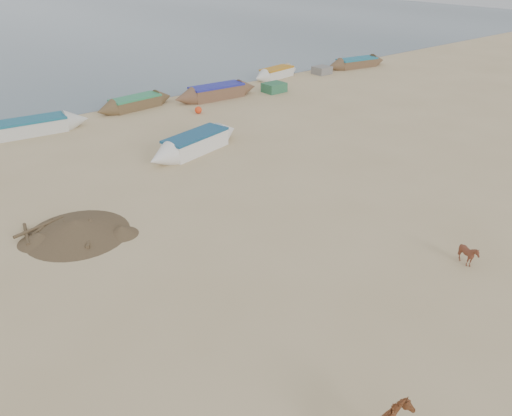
{
  "coord_description": "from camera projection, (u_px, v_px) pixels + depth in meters",
  "views": [
    {
      "loc": [
        -9.78,
        -8.03,
        9.09
      ],
      "look_at": [
        0.0,
        4.0,
        1.0
      ],
      "focal_mm": 35.0,
      "sensor_mm": 36.0,
      "label": 1
    }
  ],
  "objects": [
    {
      "name": "ground",
      "position": [
        339.0,
        284.0,
        15.2
      ],
      "size": [
        140.0,
        140.0,
        0.0
      ],
      "primitive_type": "plane",
      "color": "tan",
      "rests_on": "ground"
    },
    {
      "name": "calf_front",
      "position": [
        469.0,
        254.0,
        15.96
      ],
      "size": [
        0.92,
        0.88,
        0.78
      ],
      "primitive_type": "imported",
      "rotation": [
        0.0,
        0.0,
        -1.1
      ],
      "color": "brown",
      "rests_on": "ground"
    },
    {
      "name": "near_canoe",
      "position": [
        196.0,
        143.0,
        24.91
      ],
      "size": [
        6.21,
        2.7,
        0.93
      ],
      "primitive_type": null,
      "rotation": [
        0.0,
        0.0,
        0.24
      ],
      "color": "white",
      "rests_on": "ground"
    },
    {
      "name": "debris_pile",
      "position": [
        77.0,
        227.0,
        17.73
      ],
      "size": [
        4.69,
        4.69,
        0.57
      ],
      "primitive_type": "cone",
      "rotation": [
        0.0,
        0.0,
        -0.34
      ],
      "color": "brown",
      "rests_on": "ground"
    },
    {
      "name": "waterline_canoes",
      "position": [
        59.0,
        121.0,
        28.28
      ],
      "size": [
        59.05,
        4.09,
        0.92
      ],
      "color": "brown",
      "rests_on": "ground"
    },
    {
      "name": "beach_clutter",
      "position": [
        148.0,
        109.0,
        30.77
      ],
      "size": [
        43.33,
        4.16,
        0.64
      ],
      "color": "#285939",
      "rests_on": "ground"
    }
  ]
}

